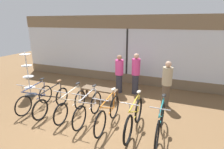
{
  "coord_description": "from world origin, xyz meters",
  "views": [
    {
      "loc": [
        2.41,
        -4.41,
        2.92
      ],
      "look_at": [
        0.0,
        1.57,
        0.95
      ],
      "focal_mm": 28.0,
      "sensor_mm": 36.0,
      "label": 1
    }
  ],
  "objects_px": {
    "bicycle_center_left": "(72,105)",
    "bicycle_far_left": "(36,98)",
    "bicycle_left": "(52,101)",
    "customer_by_window": "(119,73)",
    "bicycle_far_right": "(160,122)",
    "customer_mid_floor": "(167,83)",
    "bicycle_center": "(89,108)",
    "display_bench": "(99,90)",
    "bicycle_center_right": "(108,113)",
    "customer_near_rack": "(136,73)",
    "accessory_rack": "(29,78)",
    "bicycle_right": "(134,118)"
  },
  "relations": [
    {
      "from": "bicycle_far_right",
      "to": "customer_near_rack",
      "type": "relative_size",
      "value": 1.03
    },
    {
      "from": "accessory_rack",
      "to": "customer_near_rack",
      "type": "bearing_deg",
      "value": 24.49
    },
    {
      "from": "bicycle_left",
      "to": "customer_by_window",
      "type": "xyz_separation_m",
      "value": [
        1.49,
        2.42,
        0.47
      ]
    },
    {
      "from": "bicycle_center_right",
      "to": "customer_near_rack",
      "type": "relative_size",
      "value": 1.03
    },
    {
      "from": "bicycle_center_right",
      "to": "accessory_rack",
      "type": "height_order",
      "value": "accessory_rack"
    },
    {
      "from": "display_bench",
      "to": "customer_mid_floor",
      "type": "bearing_deg",
      "value": 9.59
    },
    {
      "from": "bicycle_center_left",
      "to": "display_bench",
      "type": "distance_m",
      "value": 1.47
    },
    {
      "from": "display_bench",
      "to": "bicycle_center_left",
      "type": "bearing_deg",
      "value": -100.89
    },
    {
      "from": "bicycle_left",
      "to": "customer_mid_floor",
      "type": "height_order",
      "value": "customer_mid_floor"
    },
    {
      "from": "bicycle_far_left",
      "to": "bicycle_far_right",
      "type": "bearing_deg",
      "value": 0.34
    },
    {
      "from": "accessory_rack",
      "to": "display_bench",
      "type": "bearing_deg",
      "value": 14.2
    },
    {
      "from": "bicycle_right",
      "to": "customer_near_rack",
      "type": "xyz_separation_m",
      "value": [
        -0.64,
        2.59,
        0.49
      ]
    },
    {
      "from": "bicycle_center_left",
      "to": "display_bench",
      "type": "bearing_deg",
      "value": 79.11
    },
    {
      "from": "bicycle_center_right",
      "to": "display_bench",
      "type": "relative_size",
      "value": 1.26
    },
    {
      "from": "bicycle_center",
      "to": "bicycle_far_left",
      "type": "bearing_deg",
      "value": -179.8
    },
    {
      "from": "bicycle_center_right",
      "to": "bicycle_right",
      "type": "height_order",
      "value": "bicycle_right"
    },
    {
      "from": "bicycle_far_left",
      "to": "bicycle_center_right",
      "type": "bearing_deg",
      "value": -1.07
    },
    {
      "from": "bicycle_center_left",
      "to": "customer_near_rack",
      "type": "distance_m",
      "value": 2.94
    },
    {
      "from": "bicycle_far_left",
      "to": "accessory_rack",
      "type": "bearing_deg",
      "value": 144.15
    },
    {
      "from": "bicycle_center",
      "to": "bicycle_center_left",
      "type": "bearing_deg",
      "value": 176.47
    },
    {
      "from": "bicycle_center_left",
      "to": "display_bench",
      "type": "height_order",
      "value": "bicycle_center_left"
    },
    {
      "from": "bicycle_left",
      "to": "bicycle_far_left",
      "type": "bearing_deg",
      "value": -177.43
    },
    {
      "from": "bicycle_far_right",
      "to": "customer_mid_floor",
      "type": "bearing_deg",
      "value": 91.52
    },
    {
      "from": "bicycle_center_left",
      "to": "customer_mid_floor",
      "type": "relative_size",
      "value": 1.05
    },
    {
      "from": "display_bench",
      "to": "customer_mid_floor",
      "type": "height_order",
      "value": "customer_mid_floor"
    },
    {
      "from": "customer_near_rack",
      "to": "customer_by_window",
      "type": "height_order",
      "value": "customer_near_rack"
    },
    {
      "from": "bicycle_center_right",
      "to": "display_bench",
      "type": "xyz_separation_m",
      "value": [
        -1.03,
        1.54,
        -0.04
      ]
    },
    {
      "from": "bicycle_left",
      "to": "bicycle_center_right",
      "type": "height_order",
      "value": "bicycle_center_right"
    },
    {
      "from": "bicycle_center_left",
      "to": "customer_mid_floor",
      "type": "distance_m",
      "value": 3.3
    },
    {
      "from": "customer_near_rack",
      "to": "bicycle_center_left",
      "type": "bearing_deg",
      "value": -119.2
    },
    {
      "from": "bicycle_right",
      "to": "accessory_rack",
      "type": "xyz_separation_m",
      "value": [
        -4.57,
        0.8,
        0.33
      ]
    },
    {
      "from": "bicycle_right",
      "to": "customer_by_window",
      "type": "height_order",
      "value": "customer_by_window"
    },
    {
      "from": "bicycle_far_left",
      "to": "bicycle_right",
      "type": "distance_m",
      "value": 3.49
    },
    {
      "from": "bicycle_far_right",
      "to": "display_bench",
      "type": "bearing_deg",
      "value": 149.25
    },
    {
      "from": "bicycle_left",
      "to": "customer_by_window",
      "type": "distance_m",
      "value": 2.89
    },
    {
      "from": "bicycle_center",
      "to": "customer_near_rack",
      "type": "xyz_separation_m",
      "value": [
        0.77,
        2.57,
        0.5
      ]
    },
    {
      "from": "accessory_rack",
      "to": "customer_near_rack",
      "type": "height_order",
      "value": "accessory_rack"
    },
    {
      "from": "bicycle_far_left",
      "to": "customer_near_rack",
      "type": "xyz_separation_m",
      "value": [
        2.85,
        2.58,
        0.51
      ]
    },
    {
      "from": "bicycle_left",
      "to": "bicycle_center_left",
      "type": "relative_size",
      "value": 1.0
    },
    {
      "from": "bicycle_center_right",
      "to": "bicycle_left",
      "type": "bearing_deg",
      "value": 177.72
    },
    {
      "from": "bicycle_far_right",
      "to": "customer_mid_floor",
      "type": "distance_m",
      "value": 1.93
    },
    {
      "from": "bicycle_far_right",
      "to": "accessory_rack",
      "type": "xyz_separation_m",
      "value": [
        -5.26,
        0.76,
        0.34
      ]
    },
    {
      "from": "bicycle_center_left",
      "to": "bicycle_center_right",
      "type": "xyz_separation_m",
      "value": [
        1.31,
        -0.1,
        0.02
      ]
    },
    {
      "from": "bicycle_center_left",
      "to": "bicycle_far_left",
      "type": "bearing_deg",
      "value": -178.13
    },
    {
      "from": "bicycle_center",
      "to": "display_bench",
      "type": "height_order",
      "value": "bicycle_center"
    },
    {
      "from": "bicycle_right",
      "to": "customer_mid_floor",
      "type": "relative_size",
      "value": 1.11
    },
    {
      "from": "accessory_rack",
      "to": "customer_mid_floor",
      "type": "bearing_deg",
      "value": 12.08
    },
    {
      "from": "bicycle_far_right",
      "to": "bicycle_right",
      "type": "bearing_deg",
      "value": -176.57
    },
    {
      "from": "bicycle_far_left",
      "to": "customer_near_rack",
      "type": "bearing_deg",
      "value": 42.12
    },
    {
      "from": "display_bench",
      "to": "customer_mid_floor",
      "type": "relative_size",
      "value": 0.86
    }
  ]
}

